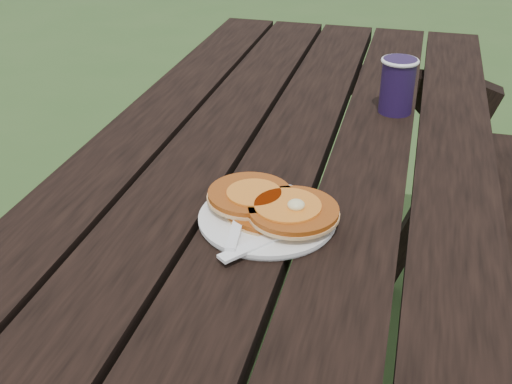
% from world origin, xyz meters
% --- Properties ---
extents(picnic_table, '(1.36, 1.80, 0.75)m').
position_xyz_m(picnic_table, '(0.00, 0.00, 0.37)').
color(picnic_table, black).
rests_on(picnic_table, ground).
extents(plate, '(0.25, 0.25, 0.01)m').
position_xyz_m(plate, '(0.02, -0.23, 0.76)').
color(plate, white).
rests_on(plate, picnic_table).
extents(pancake_stack, '(0.21, 0.16, 0.04)m').
position_xyz_m(pancake_stack, '(0.03, -0.22, 0.77)').
color(pancake_stack, '#A44912').
rests_on(pancake_stack, plate).
extents(knife, '(0.13, 0.15, 0.00)m').
position_xyz_m(knife, '(0.05, -0.29, 0.76)').
color(knife, white).
rests_on(knife, plate).
extents(fork, '(0.05, 0.16, 0.01)m').
position_xyz_m(fork, '(-0.01, -0.29, 0.77)').
color(fork, white).
rests_on(fork, plate).
extents(coffee_cup, '(0.08, 0.08, 0.11)m').
position_xyz_m(coffee_cup, '(0.18, 0.25, 0.81)').
color(coffee_cup, '#1D1034').
rests_on(coffee_cup, picnic_table).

